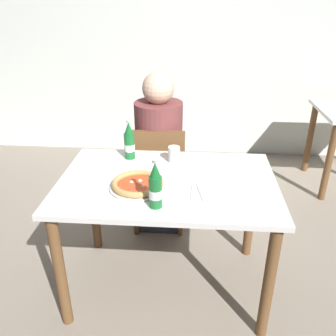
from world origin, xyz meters
TOP-DOWN VIEW (x-y plane):
  - ground_plane at (0.00, 0.00)m, footprint 8.00×8.00m
  - back_wall_tiled at (0.00, 2.20)m, footprint 7.00×0.10m
  - dining_table_main at (0.00, 0.00)m, footprint 1.20×0.80m
  - chair_behind_table at (-0.11, 0.61)m, footprint 0.41×0.41m
  - diner_seated at (-0.11, 0.66)m, footprint 0.34×0.34m
  - pizza_margherita_near at (-0.15, -0.10)m, footprint 0.30×0.30m
  - beer_bottle_left at (-0.26, 0.28)m, footprint 0.07×0.07m
  - beer_bottle_center at (-0.03, -0.27)m, footprint 0.07×0.07m
  - napkin_with_cutlery at (0.16, -0.12)m, footprint 0.19×0.19m
  - paper_cup at (0.02, 0.25)m, footprint 0.07×0.07m

SIDE VIEW (x-z plane):
  - ground_plane at x=0.00m, z-range 0.00..0.00m
  - chair_behind_table at x=-0.11m, z-range 0.06..0.91m
  - diner_seated at x=-0.11m, z-range -0.02..1.19m
  - dining_table_main at x=0.00m, z-range 0.26..1.01m
  - napkin_with_cutlery at x=0.16m, z-range 0.75..0.76m
  - pizza_margherita_near at x=-0.15m, z-range 0.75..0.79m
  - paper_cup at x=0.02m, z-range 0.75..0.84m
  - beer_bottle_left at x=-0.26m, z-range 0.73..0.98m
  - beer_bottle_center at x=-0.03m, z-range 0.73..0.98m
  - back_wall_tiled at x=0.00m, z-range 0.00..2.60m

